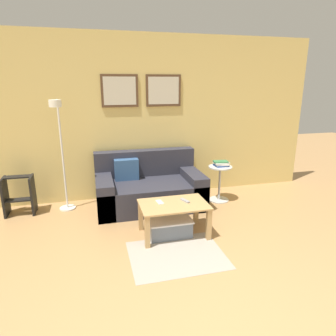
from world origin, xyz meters
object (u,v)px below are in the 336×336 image
at_px(floor_lamp, 60,144).
at_px(cell_phone, 160,202).
at_px(book_stack, 221,164).
at_px(remote_control, 185,201).
at_px(step_stool, 19,194).
at_px(coffee_table, 174,210).
at_px(side_table, 220,180).
at_px(couch, 149,188).
at_px(storage_bin, 168,225).

bearing_deg(floor_lamp, cell_phone, -38.47).
relative_size(book_stack, remote_control, 1.64).
bearing_deg(step_stool, book_stack, -4.33).
relative_size(coffee_table, side_table, 1.45).
xyz_separation_m(cell_phone, step_stool, (-1.81, 1.06, -0.12)).
bearing_deg(coffee_table, floor_lamp, 142.55).
relative_size(floor_lamp, side_table, 2.86).
height_order(book_stack, cell_phone, book_stack).
relative_size(couch, storage_bin, 2.96).
bearing_deg(cell_phone, floor_lamp, 134.75).
bearing_deg(remote_control, couch, 85.10).
distance_m(storage_bin, remote_control, 0.38).
height_order(floor_lamp, side_table, floor_lamp).
relative_size(storage_bin, side_table, 0.95).
bearing_deg(floor_lamp, remote_control, -33.46).
distance_m(side_table, step_stool, 2.99).
height_order(couch, floor_lamp, floor_lamp).
bearing_deg(couch, remote_control, -74.24).
bearing_deg(remote_control, book_stack, 24.71).
distance_m(storage_bin, cell_phone, 0.32).
bearing_deg(floor_lamp, storage_bin, -37.63).
relative_size(storage_bin, cell_phone, 3.82).
xyz_separation_m(storage_bin, book_stack, (1.08, 0.88, 0.50)).
distance_m(floor_lamp, side_table, 2.44).
bearing_deg(cell_phone, side_table, 28.39).
relative_size(couch, book_stack, 6.42).
xyz_separation_m(couch, floor_lamp, (-1.21, 0.01, 0.74)).
distance_m(floor_lamp, step_stool, 0.97).
xyz_separation_m(remote_control, step_stool, (-2.12, 1.11, -0.13)).
distance_m(side_table, cell_phone, 1.42).
relative_size(couch, floor_lamp, 0.98).
distance_m(couch, storage_bin, 0.99).
bearing_deg(cell_phone, step_stool, 142.91).
relative_size(floor_lamp, cell_phone, 11.55).
bearing_deg(side_table, couch, 174.76).
bearing_deg(book_stack, floor_lamp, 177.53).
bearing_deg(couch, cell_phone, -92.25).
height_order(couch, storage_bin, couch).
distance_m(remote_control, cell_phone, 0.31).
bearing_deg(cell_phone, couch, 80.98).
bearing_deg(book_stack, cell_phone, -144.74).
bearing_deg(book_stack, couch, 175.56).
height_order(cell_phone, step_stool, step_stool).
distance_m(floor_lamp, remote_control, 1.88).
relative_size(coffee_table, book_stack, 3.34).
distance_m(storage_bin, side_table, 1.39).
bearing_deg(step_stool, remote_control, -27.55).
xyz_separation_m(book_stack, step_stool, (-2.99, 0.23, -0.31)).
xyz_separation_m(side_table, book_stack, (0.02, 0.01, 0.27)).
relative_size(cell_phone, step_stool, 0.25).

